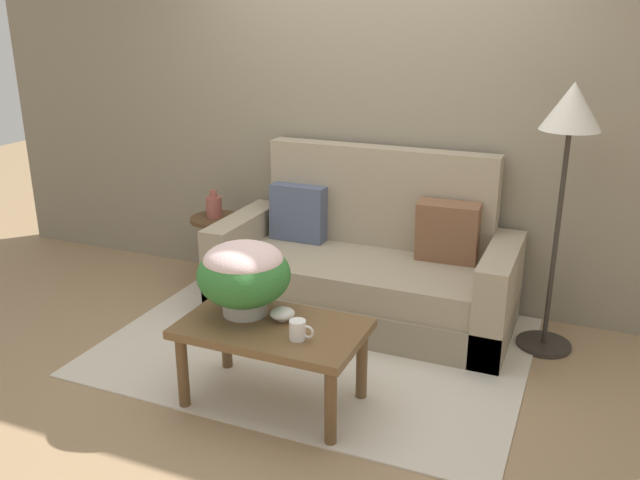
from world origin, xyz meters
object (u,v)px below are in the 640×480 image
Objects in this scene: couch at (366,270)px; table_vase at (214,206)px; side_table at (217,238)px; snack_bowl at (282,314)px; potted_plant at (244,273)px; coffee_table at (272,337)px; coffee_mug at (298,330)px; floor_lamp at (569,136)px.

table_vase is (-1.22, 0.08, 0.29)m from couch.
side_table is 4.09× the size of snack_bowl.
coffee_table is at bearing -19.60° from potted_plant.
table_vase reaches higher than snack_bowl.
snack_bowl is at bearing 135.64° from coffee_mug.
couch is 1.23m from coffee_table.
couch is at bearing -3.55° from table_vase.
couch reaches higher than coffee_table.
potted_plant is 3.77× the size of snack_bowl.
table_vase is at bearing 133.30° from snack_bowl.
floor_lamp reaches higher than side_table.
floor_lamp reaches higher than couch.
potted_plant is 2.40× the size of table_vase.
side_table is 2.58m from floor_lamp.
couch is 2.07× the size of coffee_table.
coffee_mug reaches higher than snack_bowl.
couch is 3.69× the size of side_table.
potted_plant reaches higher than snack_bowl.
floor_lamp is 3.29× the size of potted_plant.
snack_bowl is (-1.25, -1.15, -0.83)m from floor_lamp.
potted_plant is at bearing -52.68° from table_vase.
floor_lamp is (1.19, -0.01, 1.00)m from couch.
floor_lamp reaches higher than snack_bowl.
floor_lamp reaches higher than coffee_table.
side_table is at bearing 132.97° from snack_bowl.
snack_bowl is (-0.06, -1.15, 0.17)m from couch.
coffee_mug is at bearing -46.41° from table_vase.
table_vase is at bearing 176.45° from couch.
snack_bowl is 0.64× the size of table_vase.
couch is 1.22× the size of floor_lamp.
floor_lamp reaches higher than table_vase.
potted_plant is (-0.28, -1.15, 0.36)m from couch.
snack_bowl is at bearing -137.42° from floor_lamp.
coffee_table is 7.39× the size of coffee_mug.
potted_plant is at bearing -53.09° from side_table.
floor_lamp is 7.90× the size of table_vase.
potted_plant is 1.55m from table_vase.
side_table is at bearing 133.29° from coffee_mug.
side_table is 4.16× the size of coffee_mug.
table_vase is at bearing 173.63° from side_table.
coffee_mug reaches higher than coffee_table.
coffee_mug is at bearing -44.36° from snack_bowl.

